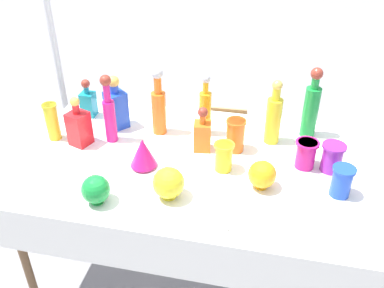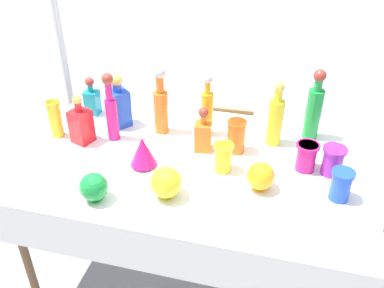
% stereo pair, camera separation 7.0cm
% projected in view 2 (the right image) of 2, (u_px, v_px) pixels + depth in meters
% --- Properties ---
extents(ground_plane, '(40.00, 40.00, 0.00)m').
position_uv_depth(ground_plane, '(192.00, 261.00, 2.61)').
color(ground_plane, gray).
extents(display_table, '(1.79, 1.09, 0.76)m').
position_uv_depth(display_table, '(191.00, 172.00, 2.20)').
color(display_table, white).
rests_on(display_table, ground).
extents(tall_bottle_0, '(0.08, 0.08, 0.40)m').
position_uv_depth(tall_bottle_0, '(314.00, 109.00, 2.29)').
color(tall_bottle_0, '#198C38').
rests_on(tall_bottle_0, display_table).
extents(tall_bottle_1, '(0.06, 0.06, 0.39)m').
position_uv_depth(tall_bottle_1, '(111.00, 111.00, 2.28)').
color(tall_bottle_1, '#C61972').
rests_on(tall_bottle_1, display_table).
extents(tall_bottle_2, '(0.08, 0.08, 0.36)m').
position_uv_depth(tall_bottle_2, '(275.00, 118.00, 2.25)').
color(tall_bottle_2, yellow).
rests_on(tall_bottle_2, display_table).
extents(tall_bottle_3, '(0.08, 0.08, 0.39)m').
position_uv_depth(tall_bottle_3, '(161.00, 106.00, 2.35)').
color(tall_bottle_3, orange).
rests_on(tall_bottle_3, display_table).
extents(tall_bottle_4, '(0.07, 0.07, 0.36)m').
position_uv_depth(tall_bottle_4, '(207.00, 110.00, 2.33)').
color(tall_bottle_4, orange).
rests_on(tall_bottle_4, display_table).
extents(square_decanter_0, '(0.15, 0.15, 0.32)m').
position_uv_depth(square_decanter_0, '(119.00, 105.00, 2.42)').
color(square_decanter_0, blue).
rests_on(square_decanter_0, display_table).
extents(square_decanter_1, '(0.13, 0.13, 0.28)m').
position_uv_depth(square_decanter_1, '(81.00, 124.00, 2.29)').
color(square_decanter_1, red).
rests_on(square_decanter_1, display_table).
extents(square_decanter_2, '(0.08, 0.08, 0.23)m').
position_uv_depth(square_decanter_2, '(92.00, 99.00, 2.56)').
color(square_decanter_2, teal).
rests_on(square_decanter_2, display_table).
extents(square_decanter_3, '(0.10, 0.10, 0.25)m').
position_uv_depth(square_decanter_3, '(203.00, 134.00, 2.23)').
color(square_decanter_3, orange).
rests_on(square_decanter_3, display_table).
extents(slender_vase_0, '(0.10, 0.10, 0.18)m').
position_uv_depth(slender_vase_0, '(236.00, 135.00, 2.22)').
color(slender_vase_0, orange).
rests_on(slender_vase_0, display_table).
extents(slender_vase_1, '(0.12, 0.12, 0.15)m').
position_uv_depth(slender_vase_1, '(306.00, 156.00, 2.09)').
color(slender_vase_1, '#C61972').
rests_on(slender_vase_1, display_table).
extents(slender_vase_2, '(0.12, 0.12, 0.15)m').
position_uv_depth(slender_vase_2, '(333.00, 160.00, 2.06)').
color(slender_vase_2, purple).
rests_on(slender_vase_2, display_table).
extents(slender_vase_3, '(0.08, 0.08, 0.21)m').
position_uv_depth(slender_vase_3, '(55.00, 118.00, 2.34)').
color(slender_vase_3, yellow).
rests_on(slender_vase_3, display_table).
extents(slender_vase_4, '(0.10, 0.10, 0.15)m').
position_uv_depth(slender_vase_4, '(223.00, 157.00, 2.08)').
color(slender_vase_4, yellow).
rests_on(slender_vase_4, display_table).
extents(slender_vase_5, '(0.10, 0.10, 0.15)m').
position_uv_depth(slender_vase_5, '(341.00, 184.00, 1.90)').
color(slender_vase_5, blue).
rests_on(slender_vase_5, display_table).
extents(fluted_vase_0, '(0.14, 0.14, 0.16)m').
position_uv_depth(fluted_vase_0, '(143.00, 151.00, 2.12)').
color(fluted_vase_0, '#C61972').
rests_on(fluted_vase_0, display_table).
extents(round_bowl_0, '(0.13, 0.13, 0.14)m').
position_uv_depth(round_bowl_0, '(94.00, 187.00, 1.90)').
color(round_bowl_0, '#198C38').
rests_on(round_bowl_0, display_table).
extents(round_bowl_1, '(0.15, 0.15, 0.15)m').
position_uv_depth(round_bowl_1, '(166.00, 182.00, 1.92)').
color(round_bowl_1, yellow).
rests_on(round_bowl_1, display_table).
extents(round_bowl_2, '(0.13, 0.13, 0.14)m').
position_uv_depth(round_bowl_2, '(261.00, 176.00, 1.97)').
color(round_bowl_2, orange).
rests_on(round_bowl_2, display_table).
extents(price_tag_left, '(0.06, 0.03, 0.05)m').
position_uv_depth(price_tag_left, '(268.00, 236.00, 1.72)').
color(price_tag_left, white).
rests_on(price_tag_left, display_table).
extents(price_tag_center, '(0.06, 0.03, 0.04)m').
position_uv_depth(price_tag_center, '(216.00, 228.00, 1.76)').
color(price_tag_center, white).
rests_on(price_tag_center, display_table).
extents(price_tag_right, '(0.06, 0.03, 0.04)m').
position_uv_depth(price_tag_right, '(313.00, 242.00, 1.69)').
color(price_tag_right, white).
rests_on(price_tag_right, display_table).
extents(cardboard_box_behind_left, '(0.45, 0.33, 0.37)m').
position_uv_depth(cardboard_box_behind_left, '(226.00, 136.00, 3.55)').
color(cardboard_box_behind_left, tan).
rests_on(cardboard_box_behind_left, ground).
extents(canopy_pole, '(0.18, 0.18, 2.61)m').
position_uv_depth(canopy_pole, '(61.00, 45.00, 2.81)').
color(canopy_pole, silver).
rests_on(canopy_pole, ground).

